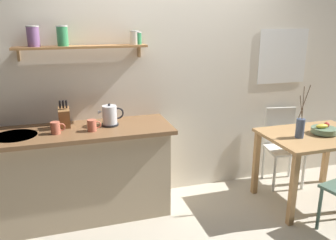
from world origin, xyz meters
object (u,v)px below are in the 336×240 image
knife_block (64,117)px  coffee_mug_spare (92,125)px  fruit_bowl (324,130)px  electric_kettle (110,116)px  twig_vase (300,127)px  dining_chair_far (282,142)px  coffee_mug_by_sink (56,128)px  dining_table (315,145)px

knife_block → coffee_mug_spare: size_ratio=2.17×
fruit_bowl → coffee_mug_spare: bearing=172.2°
fruit_bowl → electric_kettle: 2.19m
coffee_mug_spare → electric_kettle: bearing=34.5°
twig_vase → electric_kettle: bearing=165.7°
knife_block → coffee_mug_spare: 0.30m
dining_chair_far → coffee_mug_spare: 2.27m
coffee_mug_by_sink → coffee_mug_spare: bearing=-3.3°
electric_kettle → knife_block: knife_block is taller
dining_table → coffee_mug_spare: 2.28m
dining_chair_far → fruit_bowl: size_ratio=3.50×
fruit_bowl → knife_block: size_ratio=0.94×
dining_table → electric_kettle: electric_kettle is taller
dining_chair_far → coffee_mug_by_sink: (-2.52, -0.19, 0.47)m
fruit_bowl → coffee_mug_by_sink: bearing=172.7°
dining_chair_far → fruit_bowl: bearing=-78.4°
coffee_mug_by_sink → dining_chair_far: bearing=4.3°
twig_vase → knife_block: size_ratio=1.96×
twig_vase → dining_table: bearing=7.8°
dining_table → dining_chair_far: 0.53m
electric_kettle → coffee_mug_by_sink: bearing=-168.0°
dining_chair_far → coffee_mug_spare: bearing=-174.7°
dining_table → fruit_bowl: size_ratio=4.07×
knife_block → coffee_mug_by_sink: (-0.08, -0.16, -0.05)m
fruit_bowl → twig_vase: 0.32m
dining_table → knife_block: size_ratio=3.82×
dining_table → electric_kettle: 2.13m
knife_block → coffee_mug_spare: (0.24, -0.18, -0.05)m
dining_table → coffee_mug_spare: (-2.23, 0.31, 0.33)m
twig_vase → coffee_mug_by_sink: 2.35m
coffee_mug_by_sink → knife_block: bearing=63.5°
dining_chair_far → knife_block: size_ratio=3.28×
dining_chair_far → twig_vase: bearing=-110.7°
dining_chair_far → twig_vase: (-0.21, -0.54, 0.37)m
electric_kettle → knife_block: bearing=172.8°
twig_vase → knife_block: (-2.24, 0.52, 0.15)m
knife_block → coffee_mug_spare: bearing=-36.5°
knife_block → coffee_mug_spare: knife_block is taller
fruit_bowl → dining_chair_far: bearing=101.6°
electric_kettle → coffee_mug_spare: 0.22m
fruit_bowl → coffee_mug_spare: size_ratio=2.03×
twig_vase → knife_block: twig_vase is taller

